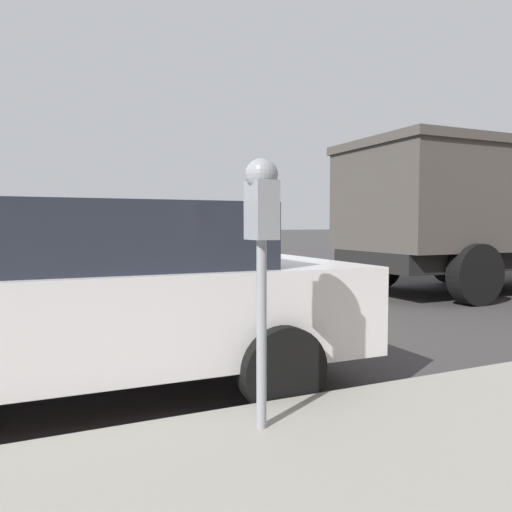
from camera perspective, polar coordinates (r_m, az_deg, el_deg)
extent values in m
plane|color=#3D3A3A|center=(5.42, -16.32, -11.03)|extent=(220.00, 220.00, 0.00)
cylinder|color=gray|center=(2.96, 0.63, -8.98)|extent=(0.06, 0.06, 1.12)
cube|color=gray|center=(2.89, 0.64, 5.24)|extent=(0.20, 0.14, 0.34)
sphere|color=gray|center=(2.90, 0.64, 9.25)|extent=(0.19, 0.19, 0.19)
cube|color=#B21919|center=(2.99, -0.22, 4.38)|extent=(0.01, 0.11, 0.12)
cube|color=black|center=(2.99, -0.23, 6.66)|extent=(0.01, 0.10, 0.08)
cube|color=silver|center=(4.16, -22.69, -6.15)|extent=(1.98, 4.97, 0.70)
cube|color=#232833|center=(4.11, -20.14, 2.24)|extent=(1.71, 2.79, 0.50)
cylinder|color=black|center=(3.68, 2.91, -12.78)|extent=(0.23, 0.64, 0.64)
cylinder|color=black|center=(5.38, -6.06, -7.52)|extent=(0.23, 0.64, 0.64)
cube|color=#4C4742|center=(10.95, 23.68, 5.67)|extent=(2.59, 5.19, 1.87)
cube|color=#4C4742|center=(11.04, 23.82, 10.95)|extent=(2.69, 5.29, 0.16)
cylinder|color=black|center=(12.40, 21.49, -0.50)|extent=(0.31, 1.04, 1.04)
cylinder|color=black|center=(11.00, 13.86, -0.85)|extent=(0.31, 1.04, 1.04)
cylinder|color=black|center=(9.14, 23.78, -1.95)|extent=(0.31, 1.04, 1.04)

